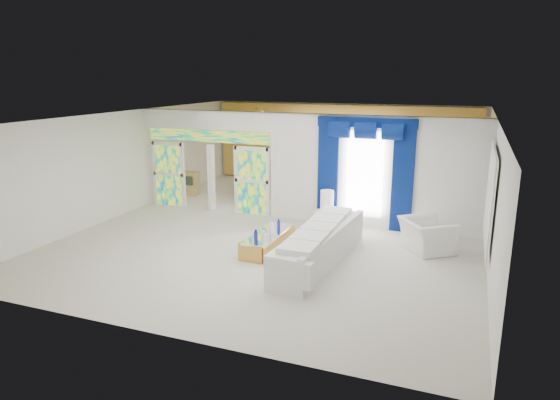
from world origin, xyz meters
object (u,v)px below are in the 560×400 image
at_px(armchair, 427,235).
at_px(grand_piano, 272,178).
at_px(console_table, 337,220).
at_px(white_sofa, 320,247).
at_px(coffee_table, 268,242).

relative_size(armchair, grand_piano, 0.58).
relative_size(console_table, armchair, 1.09).
height_order(console_table, armchair, armchair).
relative_size(white_sofa, console_table, 3.01).
distance_m(console_table, grand_piano, 4.47).
bearing_deg(armchair, grand_piano, 18.49).
distance_m(armchair, grand_piano, 6.98).
distance_m(white_sofa, console_table, 2.67).
bearing_deg(white_sofa, grand_piano, 125.56).
distance_m(white_sofa, coffee_table, 1.39).
height_order(coffee_table, armchair, armchair).
distance_m(coffee_table, armchair, 3.71).
relative_size(white_sofa, coffee_table, 2.11).
bearing_deg(white_sofa, console_table, 100.89).
bearing_deg(console_table, coffee_table, -114.25).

